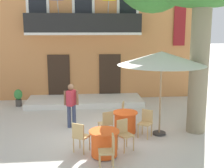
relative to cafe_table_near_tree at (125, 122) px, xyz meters
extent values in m
plane|color=beige|center=(-0.85, 0.19, -0.39)|extent=(120.00, 120.00, 0.00)
cube|color=#CC844C|center=(-1.38, 7.19, 3.36)|extent=(13.00, 4.00, 7.50)
cube|color=#332319|center=(-2.68, 5.16, 0.76)|extent=(1.10, 0.08, 2.30)
cube|color=#332319|center=(-0.08, 5.16, 0.76)|extent=(1.10, 0.08, 2.30)
cube|color=silver|center=(-3.58, 5.15, 4.26)|extent=(1.10, 0.08, 1.90)
cube|color=black|center=(-3.58, 5.12, 4.26)|extent=(0.84, 0.04, 1.60)
cube|color=silver|center=(-1.38, 5.15, 4.26)|extent=(1.10, 0.08, 1.90)
cube|color=black|center=(-1.38, 5.12, 4.26)|extent=(0.84, 0.04, 1.60)
cube|color=silver|center=(0.82, 5.15, 4.26)|extent=(1.10, 0.08, 1.90)
cube|color=black|center=(0.82, 5.12, 4.26)|extent=(0.84, 0.04, 1.60)
cube|color=silver|center=(-1.38, 4.87, 2.95)|extent=(5.60, 0.65, 0.12)
cube|color=black|center=(-1.38, 4.57, 3.46)|extent=(5.60, 0.06, 0.90)
cylinder|color=#B2B2B7|center=(-2.58, 4.69, 4.36)|extent=(0.04, 0.95, 1.33)
cylinder|color=#B2B2B7|center=(-0.18, 4.69, 4.36)|extent=(0.04, 0.95, 1.33)
cylinder|color=#47423D|center=(-3.68, 4.89, 3.14)|extent=(0.32, 0.32, 0.26)
ellipsoid|color=#38843D|center=(-3.68, 4.89, 3.50)|extent=(0.42, 0.42, 0.46)
cylinder|color=#47423D|center=(-2.14, 4.89, 3.17)|extent=(0.24, 0.24, 0.32)
ellipsoid|color=#4C8E38|center=(-2.14, 4.89, 3.47)|extent=(0.31, 0.31, 0.28)
cylinder|color=#47423D|center=(-0.61, 4.89, 3.14)|extent=(0.25, 0.25, 0.27)
ellipsoid|color=#38843D|center=(-0.61, 4.89, 3.41)|extent=(0.32, 0.32, 0.26)
cylinder|color=#995638|center=(0.92, 4.89, 3.17)|extent=(0.35, 0.35, 0.32)
ellipsoid|color=#4C8E38|center=(0.92, 4.89, 3.52)|extent=(0.46, 0.46, 0.39)
cube|color=maroon|center=(3.50, 5.13, 3.73)|extent=(0.60, 0.06, 2.80)
cube|color=silver|center=(-1.38, 4.18, -0.27)|extent=(5.52, 2.02, 0.25)
cylinder|color=#7F755B|center=(2.51, -0.05, 1.79)|extent=(0.64, 0.64, 4.37)
cylinder|color=#EA561E|center=(0.00, 0.00, -0.02)|extent=(0.74, 0.74, 0.68)
cylinder|color=#EA561E|center=(0.00, 0.00, 0.35)|extent=(0.86, 0.86, 0.04)
cylinder|color=#2D2823|center=(0.00, 0.00, -0.38)|extent=(0.44, 0.44, 0.03)
cylinder|color=tan|center=(0.65, -0.68, -0.17)|extent=(0.04, 0.04, 0.45)
cylinder|color=tan|center=(0.37, -0.48, -0.17)|extent=(0.04, 0.04, 0.45)
cylinder|color=tan|center=(0.85, -0.40, -0.17)|extent=(0.04, 0.04, 0.45)
cylinder|color=tan|center=(0.57, -0.20, -0.17)|extent=(0.04, 0.04, 0.45)
cube|color=tan|center=(0.61, -0.44, 0.08)|extent=(0.56, 0.56, 0.04)
cube|color=tan|center=(0.71, -0.29, 0.31)|extent=(0.33, 0.25, 0.42)
cylinder|color=tan|center=(0.41, 0.84, -0.17)|extent=(0.04, 0.04, 0.45)
cylinder|color=tan|center=(0.32, 0.51, -0.17)|extent=(0.04, 0.04, 0.45)
cylinder|color=tan|center=(0.09, 0.93, -0.17)|extent=(0.04, 0.04, 0.45)
cylinder|color=tan|center=(-0.01, 0.60, -0.17)|extent=(0.04, 0.04, 0.45)
cube|color=tan|center=(0.20, 0.72, 0.08)|extent=(0.49, 0.49, 0.04)
cube|color=tan|center=(0.03, 0.77, 0.31)|extent=(0.14, 0.38, 0.42)
cylinder|color=tan|center=(-0.92, -0.19, -0.17)|extent=(0.04, 0.04, 0.45)
cylinder|color=tan|center=(-0.60, -0.06, -0.17)|extent=(0.04, 0.04, 0.45)
cylinder|color=tan|center=(-0.79, -0.50, -0.17)|extent=(0.04, 0.04, 0.45)
cylinder|color=tan|center=(-0.47, -0.38, -0.17)|extent=(0.04, 0.04, 0.45)
cube|color=tan|center=(-0.70, -0.28, 0.08)|extent=(0.52, 0.52, 0.04)
cube|color=tan|center=(-0.63, -0.45, 0.31)|extent=(0.37, 0.18, 0.42)
cylinder|color=#EA561E|center=(-0.84, -1.77, -0.02)|extent=(0.74, 0.74, 0.68)
cylinder|color=#EA561E|center=(-0.84, -1.77, 0.35)|extent=(0.86, 0.86, 0.04)
cylinder|color=#2D2823|center=(-0.84, -1.77, -0.38)|extent=(0.44, 0.44, 0.03)
cylinder|color=tan|center=(-1.54, -1.16, -0.17)|extent=(0.04, 0.04, 0.45)
cylinder|color=tan|center=(-1.25, -1.33, -0.17)|extent=(0.04, 0.04, 0.45)
cylinder|color=tan|center=(-1.72, -1.45, -0.17)|extent=(0.04, 0.04, 0.45)
cylinder|color=tan|center=(-1.43, -1.62, -0.17)|extent=(0.04, 0.04, 0.45)
cube|color=tan|center=(-1.48, -1.39, 0.08)|extent=(0.55, 0.55, 0.04)
cube|color=tan|center=(-1.58, -1.54, 0.31)|extent=(0.35, 0.23, 0.42)
cylinder|color=tan|center=(-1.01, -2.69, -0.17)|extent=(0.04, 0.04, 0.45)
cylinder|color=tan|center=(-1.01, -2.35, -0.17)|extent=(0.04, 0.04, 0.45)
cylinder|color=tan|center=(-0.67, -2.69, -0.17)|extent=(0.04, 0.04, 0.45)
cylinder|color=tan|center=(-0.67, -2.35, -0.17)|extent=(0.04, 0.04, 0.45)
cube|color=tan|center=(-0.84, -2.52, 0.08)|extent=(0.40, 0.40, 0.04)
cube|color=tan|center=(-0.66, -2.52, 0.31)|extent=(0.04, 0.38, 0.42)
cylinder|color=tan|center=(0.05, -1.49, -0.17)|extent=(0.04, 0.04, 0.45)
cylinder|color=tan|center=(-0.25, -1.65, -0.17)|extent=(0.04, 0.04, 0.45)
cylinder|color=tan|center=(-0.11, -1.19, -0.17)|extent=(0.04, 0.04, 0.45)
cylinder|color=tan|center=(-0.41, -1.35, -0.17)|extent=(0.04, 0.04, 0.45)
cube|color=tan|center=(-0.18, -1.42, 0.08)|extent=(0.54, 0.54, 0.04)
cube|color=tan|center=(-0.27, -1.26, 0.31)|extent=(0.35, 0.22, 0.42)
cylinder|color=#997A56|center=(1.15, -0.24, 0.88)|extent=(0.06, 0.06, 2.55)
cylinder|color=#333333|center=(1.15, -0.24, -0.35)|extent=(0.44, 0.44, 0.08)
cone|color=white|center=(1.15, -0.24, 2.23)|extent=(2.90, 2.90, 0.45)
cylinder|color=#47423D|center=(-4.48, 4.00, -0.23)|extent=(0.29, 0.29, 0.31)
ellipsoid|color=#38843D|center=(-4.48, 4.00, 0.17)|extent=(0.38, 0.38, 0.49)
cylinder|color=#384260|center=(-1.96, 0.78, 0.02)|extent=(0.14, 0.14, 0.83)
cylinder|color=#384260|center=(-1.78, 0.78, 0.02)|extent=(0.14, 0.14, 0.83)
cube|color=#B72D3D|center=(-1.87, 0.78, 0.72)|extent=(0.35, 0.40, 0.56)
sphere|color=brown|center=(-1.87, 0.78, 1.12)|extent=(0.22, 0.22, 0.22)
cylinder|color=brown|center=(-2.09, 0.78, 0.72)|extent=(0.09, 0.09, 0.52)
cylinder|color=brown|center=(-1.65, 0.78, 0.72)|extent=(0.09, 0.09, 0.52)
camera|label=1|loc=(-1.34, -9.38, 3.16)|focal=45.92mm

